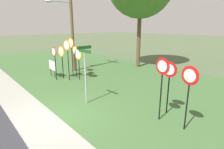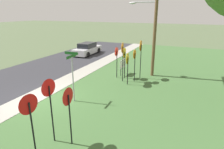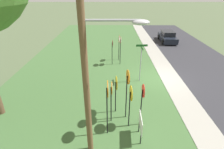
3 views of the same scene
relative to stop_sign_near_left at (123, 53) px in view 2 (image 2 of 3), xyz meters
The scene contains 16 objects.
ground_plane 6.02m from the stop_sign_near_left, 33.15° to the right, with size 160.00×160.00×0.00m, color #4C5B3D.
sidewalk_strip 6.46m from the stop_sign_near_left, 39.45° to the right, with size 44.00×1.60×0.06m, color #99968C.
grass_median 5.94m from the stop_sign_near_left, 31.78° to the left, with size 44.00×12.00×0.04m, color #3D6033.
stop_sign_near_left is the anchor object (origin of this frame).
stop_sign_near_right 0.81m from the stop_sign_near_left, behind, with size 0.75×0.11×2.38m.
stop_sign_far_left 1.00m from the stop_sign_near_left, 129.99° to the right, with size 0.67×0.10×2.39m.
stop_sign_far_center 0.95m from the stop_sign_near_left, 111.92° to the left, with size 0.65×0.10×2.38m.
stop_sign_far_right 1.57m from the stop_sign_near_left, 141.16° to the left, with size 0.78×0.11×2.92m.
stop_sign_center_tall 0.87m from the stop_sign_near_left, 47.95° to the left, with size 0.78×0.12×2.27m.
yield_sign_near_left 7.71m from the stop_sign_near_left, ahead, with size 0.67×0.12×2.62m.
yield_sign_near_right 8.78m from the stop_sign_near_left, ahead, with size 0.70×0.14×2.47m.
yield_sign_far_left 7.63m from the stop_sign_near_left, ahead, with size 0.68×0.11×2.36m.
street_name_post 4.52m from the stop_sign_near_left, 17.14° to the right, with size 0.96×0.82×2.89m.
utility_pole 3.48m from the stop_sign_near_left, 145.08° to the left, with size 2.10×2.25×7.81m.
notice_board 2.06m from the stop_sign_near_left, 160.33° to the right, with size 1.10×0.07×1.25m.
parked_hatchback_near 10.54m from the stop_sign_near_left, 135.07° to the right, with size 4.48×1.95×1.39m.
Camera 2 is at (8.17, 7.93, 5.00)m, focal length 31.36 mm.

